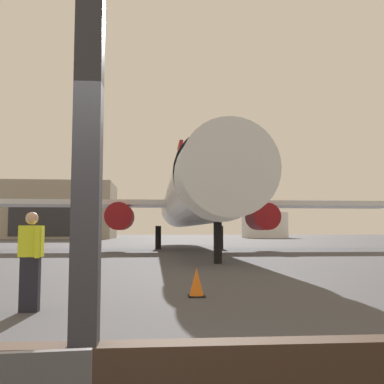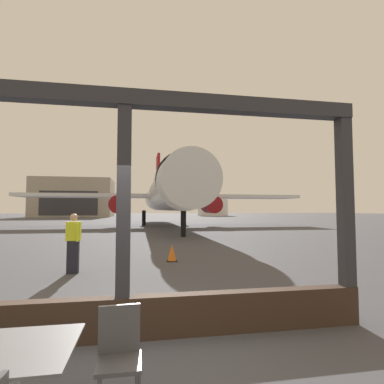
{
  "view_description": "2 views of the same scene",
  "coord_description": "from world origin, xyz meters",
  "px_view_note": "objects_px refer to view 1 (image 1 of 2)",
  "views": [
    {
      "loc": [
        0.49,
        -3.33,
        1.41
      ],
      "look_at": [
        2.08,
        15.27,
        3.02
      ],
      "focal_mm": 41.87,
      "sensor_mm": 36.0,
      "label": 1
    },
    {
      "loc": [
        0.21,
        -4.5,
        1.86
      ],
      "look_at": [
        3.94,
        16.34,
        3.1
      ],
      "focal_mm": 28.0,
      "sensor_mm": 36.0,
      "label": 2
    }
  ],
  "objects_px": {
    "ground_crew_worker": "(31,260)",
    "airplane": "(192,199)",
    "traffic_cone": "(196,283)",
    "distant_hangar": "(60,211)",
    "fuel_storage_tank": "(265,225)"
  },
  "relations": [
    {
      "from": "ground_crew_worker",
      "to": "airplane",
      "type": "bearing_deg",
      "value": 78.46
    },
    {
      "from": "airplane",
      "to": "ground_crew_worker",
      "type": "relative_size",
      "value": 19.26
    },
    {
      "from": "traffic_cone",
      "to": "distant_hangar",
      "type": "distance_m",
      "value": 73.6
    },
    {
      "from": "distant_hangar",
      "to": "fuel_storage_tank",
      "type": "xyz_separation_m",
      "value": [
        38.41,
        5.46,
        -2.41
      ]
    },
    {
      "from": "airplane",
      "to": "distant_hangar",
      "type": "bearing_deg",
      "value": 111.66
    },
    {
      "from": "distant_hangar",
      "to": "airplane",
      "type": "bearing_deg",
      "value": -68.34
    },
    {
      "from": "traffic_cone",
      "to": "distant_hangar",
      "type": "xyz_separation_m",
      "value": [
        -17.58,
        71.32,
        4.57
      ]
    },
    {
      "from": "traffic_cone",
      "to": "fuel_storage_tank",
      "type": "distance_m",
      "value": 79.59
    },
    {
      "from": "traffic_cone",
      "to": "fuel_storage_tank",
      "type": "bearing_deg",
      "value": 74.82
    },
    {
      "from": "traffic_cone",
      "to": "ground_crew_worker",
      "type": "bearing_deg",
      "value": -153.62
    },
    {
      "from": "airplane",
      "to": "traffic_cone",
      "type": "height_order",
      "value": "airplane"
    },
    {
      "from": "traffic_cone",
      "to": "distant_hangar",
      "type": "bearing_deg",
      "value": 103.84
    },
    {
      "from": "airplane",
      "to": "ground_crew_worker",
      "type": "distance_m",
      "value": 24.65
    },
    {
      "from": "ground_crew_worker",
      "to": "fuel_storage_tank",
      "type": "bearing_deg",
      "value": 73.02
    },
    {
      "from": "airplane",
      "to": "traffic_cone",
      "type": "relative_size",
      "value": 53.8
    }
  ]
}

